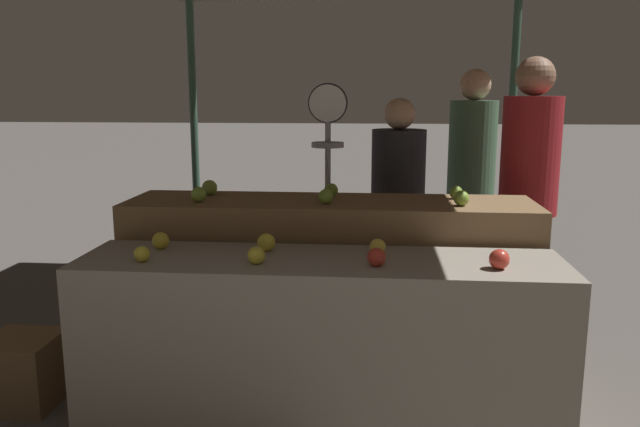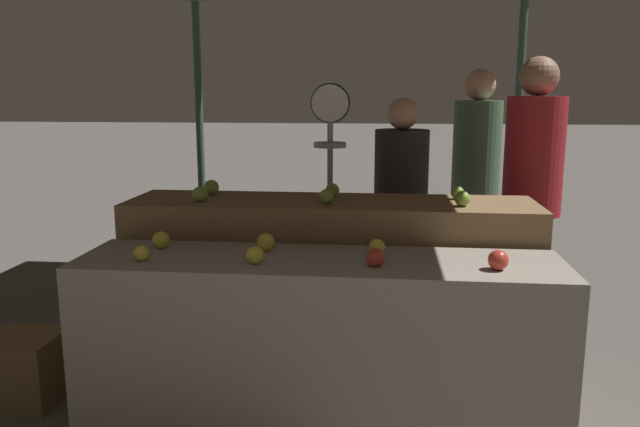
% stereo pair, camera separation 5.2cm
% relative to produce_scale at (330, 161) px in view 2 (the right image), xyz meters
% --- Properties ---
extents(display_counter_front, '(2.19, 0.55, 0.87)m').
position_rel_produce_scale_xyz_m(display_counter_front, '(0.05, -1.13, -0.75)').
color(display_counter_front, gray).
rests_on(display_counter_front, ground_plane).
extents(display_counter_back, '(2.19, 0.55, 1.03)m').
position_rel_produce_scale_xyz_m(display_counter_back, '(0.05, -0.53, -0.67)').
color(display_counter_back, olive).
rests_on(display_counter_back, ground_plane).
extents(apple_front_0, '(0.07, 0.07, 0.07)m').
position_rel_produce_scale_xyz_m(apple_front_0, '(-0.73, -1.25, -0.28)').
color(apple_front_0, gold).
rests_on(apple_front_0, display_counter_front).
extents(apple_front_1, '(0.08, 0.08, 0.08)m').
position_rel_produce_scale_xyz_m(apple_front_1, '(-0.22, -1.24, -0.28)').
color(apple_front_1, gold).
rests_on(apple_front_1, display_counter_front).
extents(apple_front_2, '(0.08, 0.08, 0.08)m').
position_rel_produce_scale_xyz_m(apple_front_2, '(0.31, -1.23, -0.28)').
color(apple_front_2, red).
rests_on(apple_front_2, display_counter_front).
extents(apple_front_3, '(0.09, 0.09, 0.09)m').
position_rel_produce_scale_xyz_m(apple_front_3, '(0.82, -1.23, -0.27)').
color(apple_front_3, red).
rests_on(apple_front_3, display_counter_front).
extents(apple_front_4, '(0.08, 0.08, 0.08)m').
position_rel_produce_scale_xyz_m(apple_front_4, '(-0.72, -1.01, -0.28)').
color(apple_front_4, gold).
rests_on(apple_front_4, display_counter_front).
extents(apple_front_5, '(0.09, 0.09, 0.09)m').
position_rel_produce_scale_xyz_m(apple_front_5, '(-0.21, -1.01, -0.28)').
color(apple_front_5, gold).
rests_on(apple_front_5, display_counter_front).
extents(apple_front_6, '(0.07, 0.07, 0.07)m').
position_rel_produce_scale_xyz_m(apple_front_6, '(0.31, -1.03, -0.28)').
color(apple_front_6, yellow).
rests_on(apple_front_6, display_counter_front).
extents(apple_back_0, '(0.08, 0.08, 0.08)m').
position_rel_produce_scale_xyz_m(apple_back_0, '(-0.64, -0.63, -0.11)').
color(apple_back_0, '#84AD3D').
rests_on(apple_back_0, display_counter_back).
extents(apple_back_1, '(0.08, 0.08, 0.08)m').
position_rel_produce_scale_xyz_m(apple_back_1, '(0.04, -0.64, -0.11)').
color(apple_back_1, '#7AA338').
rests_on(apple_back_1, display_counter_back).
extents(apple_back_2, '(0.08, 0.08, 0.08)m').
position_rel_produce_scale_xyz_m(apple_back_2, '(0.74, -0.63, -0.11)').
color(apple_back_2, '#84AD3D').
rests_on(apple_back_2, display_counter_back).
extents(apple_back_3, '(0.09, 0.09, 0.09)m').
position_rel_produce_scale_xyz_m(apple_back_3, '(-0.64, -0.41, -0.11)').
color(apple_back_3, '#8EB247').
rests_on(apple_back_3, display_counter_back).
extents(apple_back_4, '(0.08, 0.08, 0.08)m').
position_rel_produce_scale_xyz_m(apple_back_4, '(0.05, -0.42, -0.12)').
color(apple_back_4, '#7AA338').
rests_on(apple_back_4, display_counter_back).
extents(apple_back_5, '(0.07, 0.07, 0.07)m').
position_rel_produce_scale_xyz_m(apple_back_5, '(0.74, -0.41, -0.12)').
color(apple_back_5, '#7AA338').
rests_on(apple_back_5, display_counter_back).
extents(produce_scale, '(0.24, 0.20, 1.66)m').
position_rel_produce_scale_xyz_m(produce_scale, '(0.00, 0.00, 0.00)').
color(produce_scale, '#99999E').
rests_on(produce_scale, ground_plane).
extents(person_vendor_at_scale, '(0.44, 0.44, 1.57)m').
position_rel_produce_scale_xyz_m(person_vendor_at_scale, '(0.45, 0.32, -0.29)').
color(person_vendor_at_scale, '#2D2D38').
rests_on(person_vendor_at_scale, ground_plane).
extents(person_customer_left, '(0.40, 0.40, 1.78)m').
position_rel_produce_scale_xyz_m(person_customer_left, '(1.03, 0.98, -0.15)').
color(person_customer_left, '#2D2D38').
rests_on(person_customer_left, ground_plane).
extents(person_customer_right, '(0.44, 0.44, 1.82)m').
position_rel_produce_scale_xyz_m(person_customer_right, '(1.26, 0.16, -0.13)').
color(person_customer_right, '#2D2D38').
rests_on(person_customer_right, ground_plane).
extents(wooden_crate_side, '(0.36, 0.36, 0.36)m').
position_rel_produce_scale_xyz_m(wooden_crate_side, '(-1.52, -0.95, -1.01)').
color(wooden_crate_side, brown).
rests_on(wooden_crate_side, ground_plane).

